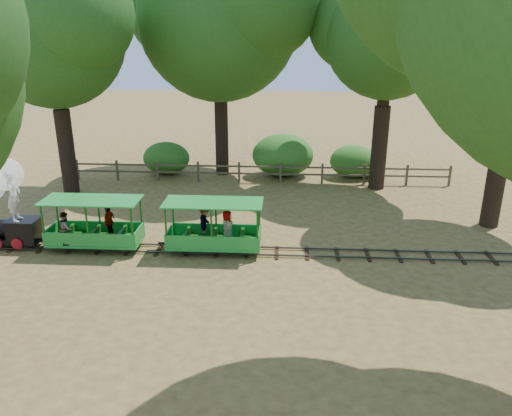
{
  "coord_description": "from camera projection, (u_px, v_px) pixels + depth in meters",
  "views": [
    {
      "loc": [
        1.21,
        -15.14,
        7.12
      ],
      "look_at": [
        0.27,
        0.5,
        1.42
      ],
      "focal_mm": 35.0,
      "sensor_mm": 36.0,
      "label": 1
    }
  ],
  "objects": [
    {
      "name": "shrub_east",
      "position": [
        353.0,
        161.0,
        24.89
      ],
      "size": [
        2.35,
        1.81,
        1.62
      ],
      "primitive_type": "ellipsoid",
      "color": "#2D6B1E",
      "rests_on": "ground"
    },
    {
      "name": "ground",
      "position": [
        247.0,
        253.0,
        16.71
      ],
      "size": [
        90.0,
        90.0,
        0.0
      ],
      "primitive_type": "plane",
      "color": "#A48446",
      "rests_on": "ground"
    },
    {
      "name": "carriage_front",
      "position": [
        92.0,
        229.0,
        16.72
      ],
      "size": [
        3.22,
        1.34,
        1.68
      ],
      "color": "green",
      "rests_on": "track"
    },
    {
      "name": "shrub_west",
      "position": [
        166.0,
        158.0,
        25.42
      ],
      "size": [
        2.38,
        1.83,
        1.65
      ],
      "primitive_type": "ellipsoid",
      "color": "#2D6B1E",
      "rests_on": "ground"
    },
    {
      "name": "oak_ne",
      "position": [
        389.0,
        28.0,
        21.08
      ],
      "size": [
        6.84,
        6.02,
        9.55
      ],
      "color": "#2D2116",
      "rests_on": "ground"
    },
    {
      "name": "carriage_rear",
      "position": [
        213.0,
        229.0,
        16.53
      ],
      "size": [
        3.22,
        1.32,
        1.68
      ],
      "color": "green",
      "rests_on": "track"
    },
    {
      "name": "shrub_mid_e",
      "position": [
        365.0,
        164.0,
        24.9
      ],
      "size": [
        1.97,
        1.52,
        1.37
      ],
      "primitive_type": "ellipsoid",
      "color": "#2D6B1E",
      "rests_on": "ground"
    },
    {
      "name": "shrub_mid_w",
      "position": [
        283.0,
        155.0,
        25.0
      ],
      "size": [
        3.07,
        2.36,
        2.13
      ],
      "primitive_type": "ellipsoid",
      "color": "#2D6B1E",
      "rests_on": "ground"
    },
    {
      "name": "oak_nc",
      "position": [
        218.0,
        10.0,
        23.15
      ],
      "size": [
        9.46,
        8.33,
        11.23
      ],
      "color": "#2D2116",
      "rests_on": "ground"
    },
    {
      "name": "fence",
      "position": [
        260.0,
        171.0,
        24.01
      ],
      "size": [
        18.1,
        0.1,
        1.0
      ],
      "color": "brown",
      "rests_on": "ground"
    },
    {
      "name": "track",
      "position": [
        247.0,
        251.0,
        16.68
      ],
      "size": [
        22.0,
        1.0,
        0.1
      ],
      "color": "#3F3D3A",
      "rests_on": "ground"
    },
    {
      "name": "oak_nw",
      "position": [
        50.0,
        27.0,
        20.45
      ],
      "size": [
        7.52,
        6.62,
        9.83
      ],
      "color": "#2D2116",
      "rests_on": "ground"
    }
  ]
}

